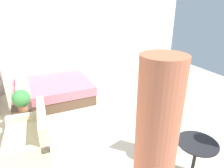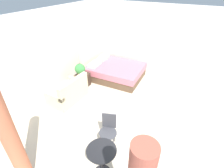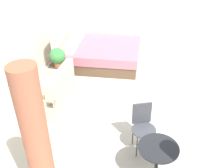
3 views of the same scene
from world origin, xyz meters
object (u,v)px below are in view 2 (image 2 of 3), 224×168
(bed, at_px, (114,70))
(nightstand, at_px, (82,80))
(couch, at_px, (69,93))
(balcony_table, at_px, (102,158))
(vase, at_px, (83,70))
(cafe_chair_near_couch, at_px, (109,128))
(potted_plant, at_px, (80,69))

(bed, xyz_separation_m, nightstand, (-1.19, 0.70, -0.05))
(couch, xyz_separation_m, balcony_table, (-1.67, -2.31, 0.23))
(vase, distance_m, cafe_chair_near_couch, 2.92)
(vase, bearing_deg, balcony_table, -137.90)
(bed, distance_m, couch, 2.17)
(nightstand, bearing_deg, balcony_table, -136.68)
(bed, bearing_deg, nightstand, 149.75)
(couch, relative_size, potted_plant, 2.71)
(potted_plant, xyz_separation_m, cafe_chair_near_couch, (-1.73, -2.12, -0.24))
(bed, relative_size, balcony_table, 2.96)
(couch, height_order, cafe_chair_near_couch, cafe_chair_near_couch)
(bed, height_order, cafe_chair_near_couch, bed)
(bed, distance_m, cafe_chair_near_couch, 3.37)
(couch, bearing_deg, cafe_chair_near_couch, -114.42)
(couch, xyz_separation_m, cafe_chair_near_couch, (-0.93, -2.04, 0.25))
(potted_plant, bearing_deg, nightstand, 21.11)
(nightstand, height_order, cafe_chair_near_couch, cafe_chair_near_couch)
(nightstand, distance_m, cafe_chair_near_couch, 2.84)
(balcony_table, bearing_deg, cafe_chair_near_couch, 19.56)
(vase, height_order, balcony_table, balcony_table)
(balcony_table, bearing_deg, bed, 24.67)
(vase, bearing_deg, potted_plant, -168.27)
(potted_plant, height_order, cafe_chair_near_couch, potted_plant)
(balcony_table, bearing_deg, potted_plant, 44.00)
(balcony_table, distance_m, cafe_chair_near_couch, 0.79)
(couch, height_order, vase, couch)
(nightstand, bearing_deg, cafe_chair_near_couch, -130.25)
(vase, height_order, cafe_chair_near_couch, cafe_chair_near_couch)
(couch, distance_m, balcony_table, 2.86)
(potted_plant, xyz_separation_m, balcony_table, (-2.47, -2.38, -0.26))
(vase, relative_size, balcony_table, 0.29)
(couch, bearing_deg, bed, -15.43)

